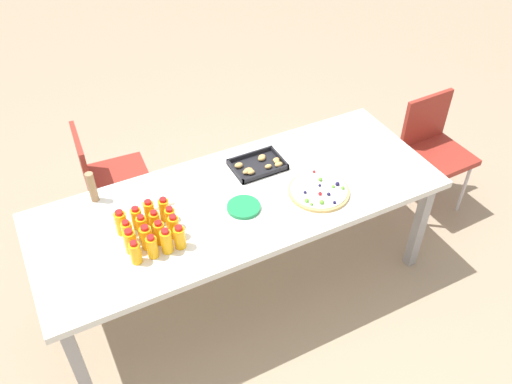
{
  "coord_description": "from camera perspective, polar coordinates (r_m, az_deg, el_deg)",
  "views": [
    {
      "loc": [
        -0.93,
        -2.0,
        2.7
      ],
      "look_at": [
        0.09,
        -0.02,
        0.75
      ],
      "focal_mm": 37.69,
      "sensor_mm": 36.0,
      "label": 1
    }
  ],
  "objects": [
    {
      "name": "ground_plane",
      "position": [
        3.49,
        -1.45,
        -9.51
      ],
      "size": [
        12.0,
        12.0,
        0.0
      ],
      "primitive_type": "plane",
      "color": "gray"
    },
    {
      "name": "party_table",
      "position": [
        3.0,
        -1.66,
        -1.45
      ],
      "size": [
        2.28,
        0.87,
        0.73
      ],
      "color": "silver",
      "rests_on": "ground_plane"
    },
    {
      "name": "chair_far_left",
      "position": [
        3.6,
        -15.66,
        1.77
      ],
      "size": [
        0.43,
        0.43,
        0.83
      ],
      "rotation": [
        0.0,
        0.0,
        -1.64
      ],
      "color": "maroon",
      "rests_on": "ground_plane"
    },
    {
      "name": "chair_end",
      "position": [
        3.92,
        18.29,
        4.78
      ],
      "size": [
        0.41,
        0.41,
        0.83
      ],
      "rotation": [
        0.0,
        0.0,
        3.17
      ],
      "color": "maroon",
      "rests_on": "ground_plane"
    },
    {
      "name": "juice_bottle_0",
      "position": [
        2.65,
        -12.68,
        -6.3
      ],
      "size": [
        0.05,
        0.05,
        0.14
      ],
      "color": "#FAAE14",
      "rests_on": "party_table"
    },
    {
      "name": "juice_bottle_1",
      "position": [
        2.66,
        -10.96,
        -5.74
      ],
      "size": [
        0.06,
        0.06,
        0.13
      ],
      "color": "#FAAC14",
      "rests_on": "party_table"
    },
    {
      "name": "juice_bottle_2",
      "position": [
        2.66,
        -9.49,
        -5.17
      ],
      "size": [
        0.06,
        0.06,
        0.14
      ],
      "color": "#F9AF14",
      "rests_on": "party_table"
    },
    {
      "name": "juice_bottle_3",
      "position": [
        2.68,
        -8.1,
        -4.79
      ],
      "size": [
        0.06,
        0.06,
        0.14
      ],
      "color": "#FAAC14",
      "rests_on": "party_table"
    },
    {
      "name": "juice_bottle_4",
      "position": [
        2.7,
        -13.19,
        -5.13
      ],
      "size": [
        0.06,
        0.06,
        0.14
      ],
      "color": "#FAAC14",
      "rests_on": "party_table"
    },
    {
      "name": "juice_bottle_5",
      "position": [
        2.7,
        -11.56,
        -4.75
      ],
      "size": [
        0.06,
        0.06,
        0.14
      ],
      "color": "#FAAC14",
      "rests_on": "party_table"
    },
    {
      "name": "juice_bottle_6",
      "position": [
        2.71,
        -10.2,
        -4.28
      ],
      "size": [
        0.05,
        0.05,
        0.14
      ],
      "color": "#FAAB14",
      "rests_on": "party_table"
    },
    {
      "name": "juice_bottle_7",
      "position": [
        2.73,
        -8.7,
        -3.66
      ],
      "size": [
        0.06,
        0.06,
        0.14
      ],
      "color": "#F9AB14",
      "rests_on": "party_table"
    },
    {
      "name": "juice_bottle_8",
      "position": [
        2.75,
        -13.48,
        -4.17
      ],
      "size": [
        0.05,
        0.05,
        0.14
      ],
      "color": "#FAAD14",
      "rests_on": "party_table"
    },
    {
      "name": "juice_bottle_9",
      "position": [
        2.75,
        -11.96,
        -3.68
      ],
      "size": [
        0.05,
        0.05,
        0.15
      ],
      "color": "#FBAE14",
      "rests_on": "party_table"
    },
    {
      "name": "juice_bottle_10",
      "position": [
        2.77,
        -10.64,
        -3.21
      ],
      "size": [
        0.05,
        0.05,
        0.14
      ],
      "color": "#FAAB14",
      "rests_on": "party_table"
    },
    {
      "name": "juice_bottle_11",
      "position": [
        2.79,
        -9.07,
        -2.75
      ],
      "size": [
        0.05,
        0.05,
        0.13
      ],
      "color": "#F9AC14",
      "rests_on": "party_table"
    },
    {
      "name": "juice_bottle_12",
      "position": [
        2.8,
        -14.12,
        -3.19
      ],
      "size": [
        0.06,
        0.06,
        0.15
      ],
      "color": "#F8AE14",
      "rests_on": "party_table"
    },
    {
      "name": "juice_bottle_13",
      "position": [
        2.82,
        -12.54,
        -2.71
      ],
      "size": [
        0.06,
        0.06,
        0.13
      ],
      "color": "#F9AA14",
      "rests_on": "party_table"
    },
    {
      "name": "juice_bottle_14",
      "position": [
        2.82,
        -11.23,
        -2.14
      ],
      "size": [
        0.05,
        0.05,
        0.15
      ],
      "color": "#FAAB14",
      "rests_on": "party_table"
    },
    {
      "name": "juice_bottle_15",
      "position": [
        2.83,
        -9.7,
        -1.85
      ],
      "size": [
        0.06,
        0.06,
        0.14
      ],
      "color": "#F9AD14",
      "rests_on": "party_table"
    },
    {
      "name": "fruit_pizza",
      "position": [
        3.0,
        6.7,
        0.13
      ],
      "size": [
        0.34,
        0.34,
        0.05
      ],
      "color": "tan",
      "rests_on": "party_table"
    },
    {
      "name": "snack_tray",
      "position": [
        3.15,
        0.18,
        2.83
      ],
      "size": [
        0.3,
        0.22,
        0.04
      ],
      "color": "black",
      "rests_on": "party_table"
    },
    {
      "name": "plate_stack",
      "position": [
        2.89,
        -1.32,
        -1.62
      ],
      "size": [
        0.18,
        0.18,
        0.02
      ],
      "color": "#1E8C4C",
      "rests_on": "party_table"
    },
    {
      "name": "napkin_stack",
      "position": [
        2.99,
        -10.51,
        -0.73
      ],
      "size": [
        0.15,
        0.15,
        0.02
      ],
      "primitive_type": "cube",
      "color": "white",
      "rests_on": "party_table"
    },
    {
      "name": "cardboard_tube",
      "position": [
        3.02,
        -17.0,
        0.5
      ],
      "size": [
        0.04,
        0.04,
        0.19
      ],
      "primitive_type": "cylinder",
      "color": "#9E7A56",
      "rests_on": "party_table"
    }
  ]
}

